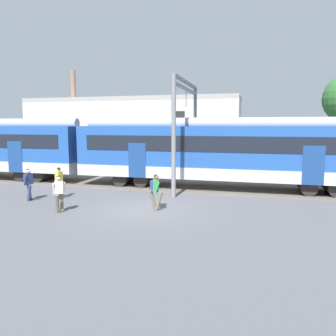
{
  "coord_description": "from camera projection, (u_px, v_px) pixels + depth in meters",
  "views": [
    {
      "loc": [
        4.67,
        -13.99,
        3.89
      ],
      "look_at": [
        0.27,
        2.74,
        1.6
      ],
      "focal_mm": 35.0,
      "sensor_mm": 36.0,
      "label": 1
    }
  ],
  "objects": [
    {
      "name": "pedestrian_green",
      "position": [
        155.0,
        189.0,
        14.94
      ],
      "size": [
        0.69,
        0.54,
        1.67
      ],
      "color": "#6B6051",
      "rests_on": "ground"
    },
    {
      "name": "pedestrian_yellow",
      "position": [
        59.0,
        180.0,
        17.33
      ],
      "size": [
        0.62,
        0.58,
        1.67
      ],
      "color": "#28282D",
      "rests_on": "ground"
    },
    {
      "name": "ground_plane",
      "position": [
        147.0,
        210.0,
        15.1
      ],
      "size": [
        160.0,
        160.0,
        0.0
      ],
      "primitive_type": "plane",
      "color": "#515156"
    },
    {
      "name": "pedestrian_navy",
      "position": [
        28.0,
        182.0,
        16.81
      ],
      "size": [
        0.58,
        0.64,
        1.67
      ],
      "color": "navy",
      "rests_on": "ground"
    },
    {
      "name": "pedestrian_white",
      "position": [
        59.0,
        191.0,
        14.53
      ],
      "size": [
        0.5,
        0.71,
        1.67
      ],
      "color": "#6B6051",
      "rests_on": "ground"
    },
    {
      "name": "track_bed",
      "position": [
        64.0,
        180.0,
        23.0
      ],
      "size": [
        80.0,
        4.4,
        0.01
      ],
      "primitive_type": "cube",
      "color": "#605951",
      "rests_on": "ground"
    },
    {
      "name": "catenary_gantry",
      "position": [
        186.0,
        118.0,
        20.23
      ],
      "size": [
        0.24,
        6.64,
        6.53
      ],
      "color": "gray",
      "rests_on": "ground"
    },
    {
      "name": "commuter_train",
      "position": [
        95.0,
        149.0,
        22.07
      ],
      "size": [
        38.05,
        3.07,
        4.73
      ],
      "color": "silver",
      "rests_on": "ground"
    },
    {
      "name": "background_building",
      "position": [
        132.0,
        132.0,
        31.59
      ],
      "size": [
        20.41,
        5.0,
        9.2
      ],
      "color": "beige",
      "rests_on": "ground"
    }
  ]
}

